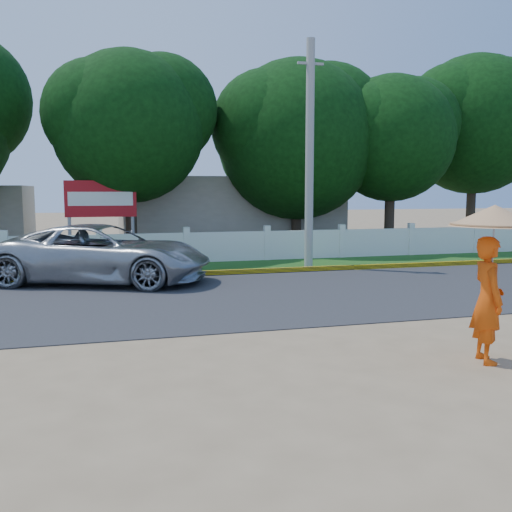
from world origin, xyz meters
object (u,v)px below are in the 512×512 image
(vehicle, at_px, (103,254))
(monk_with_parasol, at_px, (491,260))
(utility_pole, at_px, (310,155))
(billboard, at_px, (101,203))

(vehicle, bearing_deg, monk_with_parasol, -126.38)
(utility_pole, bearing_deg, billboard, 153.83)
(vehicle, xyz_separation_m, monk_with_parasol, (5.56, -9.22, 0.73))
(utility_pole, distance_m, vehicle, 7.48)
(utility_pole, xyz_separation_m, billboard, (-6.70, 3.29, -1.61))
(billboard, bearing_deg, utility_pole, -26.17)
(vehicle, bearing_deg, billboard, 22.24)
(monk_with_parasol, relative_size, billboard, 0.81)
(vehicle, distance_m, monk_with_parasol, 10.79)
(utility_pole, height_order, monk_with_parasol, utility_pole)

